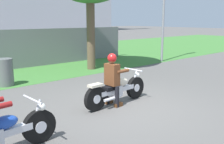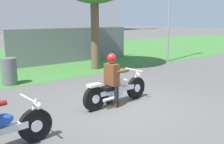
% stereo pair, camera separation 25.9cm
% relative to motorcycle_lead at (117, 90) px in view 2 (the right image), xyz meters
% --- Properties ---
extents(ground, '(120.00, 120.00, 0.00)m').
position_rel_motorcycle_lead_xyz_m(ground, '(0.05, -0.35, -0.39)').
color(ground, '#565451').
extents(grass_verge, '(60.00, 12.00, 0.01)m').
position_rel_motorcycle_lead_xyz_m(grass_verge, '(0.05, 9.42, -0.38)').
color(grass_verge, '#3D7533').
rests_on(grass_verge, ground).
extents(motorcycle_lead, '(2.14, 0.66, 0.87)m').
position_rel_motorcycle_lead_xyz_m(motorcycle_lead, '(0.00, 0.00, 0.00)').
color(motorcycle_lead, black).
rests_on(motorcycle_lead, ground).
extents(rider_lead, '(0.56, 0.48, 1.39)m').
position_rel_motorcycle_lead_xyz_m(rider_lead, '(-0.17, -0.01, 0.43)').
color(rider_lead, black).
rests_on(rider_lead, ground).
extents(trash_can, '(0.52, 0.52, 0.94)m').
position_rel_motorcycle_lead_xyz_m(trash_can, '(-1.63, 3.90, 0.09)').
color(trash_can, '#595E5B').
rests_on(trash_can, ground).
extents(fence_segment, '(7.00, 0.06, 1.80)m').
position_rel_motorcycle_lead_xyz_m(fence_segment, '(2.55, 6.70, 0.51)').
color(fence_segment, slate).
rests_on(fence_segment, ground).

